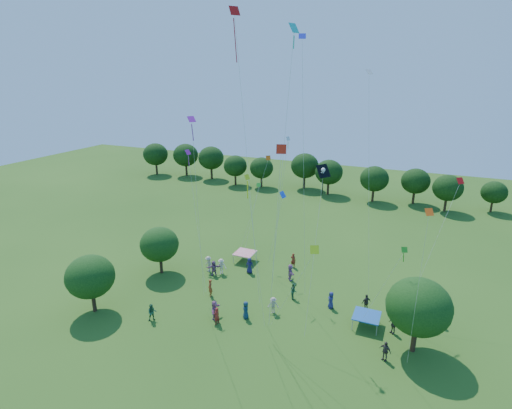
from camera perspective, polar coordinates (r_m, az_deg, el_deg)
The scene contains 41 objects.
near_tree_west at distance 38.96m, azimuth -22.61°, elevation -9.49°, with size 4.29×4.29×5.46m.
near_tree_north at distance 44.00m, azimuth -13.63°, elevation -5.56°, with size 4.11×4.11×5.21m.
near_tree_east at distance 33.41m, azimuth 22.22°, elevation -13.37°, with size 4.85×4.85×6.17m.
treeline at distance 71.77m, azimuth 11.99°, elevation 4.45°, with size 88.01×8.77×6.77m.
tent_red_stripe at distance 46.30m, azimuth -1.60°, elevation -6.93°, with size 2.20×2.20×1.10m.
tent_blue at distance 36.60m, azimuth 15.53°, elevation -15.06°, with size 2.20×2.20×1.10m.
crowd_person_0 at distance 43.78m, azimuth -0.92°, elevation -8.71°, with size 0.87×0.47×1.77m, color #1C1A4D.
crowd_person_1 at distance 35.92m, azimuth -5.64°, elevation -15.55°, with size 0.60×0.39×1.60m, color maroon.
crowd_person_2 at distance 39.01m, azimuth 24.47°, elevation -14.12°, with size 0.90×0.48×1.82m, color #245425.
crowd_person_3 at distance 43.80m, azimuth -4.98°, elevation -8.78°, with size 1.14×0.51×1.74m, color beige.
crowd_person_4 at distance 36.55m, azimuth 19.02°, elevation -15.91°, with size 0.95×0.43×1.62m, color #3B362F.
crowd_person_5 at distance 42.55m, azimuth 4.93°, elevation -9.61°, with size 1.67×0.59×1.78m, color #A15E97.
crowd_person_6 at distance 38.49m, azimuth 10.66°, elevation -13.26°, with size 0.80×0.43×1.63m, color navy.
crowd_person_7 at distance 39.87m, azimuth -6.57°, elevation -11.75°, with size 0.65×0.42×1.74m, color #92361A.
crowd_person_8 at distance 39.47m, azimuth 5.42°, elevation -12.18°, with size 0.78×0.42×1.59m, color #235132.
crowd_person_9 at distance 37.21m, azimuth 2.47°, elevation -14.18°, with size 1.03×0.46×1.57m, color #A49383.
crowd_person_10 at distance 38.89m, azimuth 15.48°, elevation -13.33°, with size 0.93×0.42×1.59m, color #38302C.
crowd_person_11 at distance 36.54m, azimuth -5.92°, elevation -14.74°, with size 1.67×0.60×1.79m, color #A15E8A.
crowd_person_12 at distance 36.48m, azimuth -1.47°, elevation -14.83°, with size 0.81×0.44×1.64m, color #1A334C.
crowd_person_13 at distance 45.23m, azimuth 5.34°, elevation -7.93°, with size 0.62×0.40×1.67m, color maroon.
crowd_person_14 at distance 37.31m, azimuth -14.62°, elevation -14.70°, with size 0.79×0.43×1.61m, color #265938.
crowd_person_15 at distance 44.40m, azimuth -6.81°, elevation -8.43°, with size 1.16×0.52×1.78m, color #B3A58F.
crowd_person_16 at distance 33.51m, azimuth 17.96°, elevation -19.27°, with size 0.95×0.43×1.61m, color #423834.
crowd_person_17 at distance 43.58m, azimuth -6.06°, elevation -9.02°, with size 1.57×0.56×1.68m, color #824C75.
pirate_kite at distance 31.11m, azimuth 9.51°, elevation 4.18°, with size 1.09×4.49×12.75m.
red_high_kite at distance 30.84m, azimuth -2.33°, elevation 17.80°, with size 1.97×1.36×23.92m.
small_kite_0 at distance 38.31m, azimuth 26.10°, elevation 0.17°, with size 3.30×5.95×10.85m.
small_kite_1 at distance 26.14m, azimuth 3.20°, elevation 1.72°, with size 2.12×3.09×15.27m.
small_kite_2 at distance 28.52m, azimuth 7.34°, elevation -8.20°, with size 4.01×1.16×8.18m.
small_kite_3 at distance 32.46m, azimuth 19.47°, elevation -7.95°, with size 2.78×0.83×7.13m.
small_kite_4 at distance 38.15m, azimuth 3.55°, elevation 0.03°, with size 2.44×2.30×8.87m.
small_kite_5 at distance 37.62m, azimuth -9.20°, elevation 3.39°, with size 3.21×3.09×12.69m.
small_kite_6 at distance 39.65m, azimuth 3.99°, elevation 4.36°, with size 1.48×0.54×13.64m.
small_kite_7 at distance 27.39m, azimuth 4.56°, elevation 14.43°, with size 1.73×0.78×22.43m.
small_kite_8 at distance 25.83m, azimuth 22.72°, elevation -6.85°, with size 0.54×2.76×12.26m.
small_kite_9 at distance 43.17m, azimuth 0.87°, elevation 3.70°, with size 3.32×1.09×11.12m.
small_kite_10 at distance 28.25m, azimuth -0.57°, elevation -2.41°, with size 0.78×2.07×12.95m.
small_kite_11 at distance 45.04m, azimuth 0.02°, elevation 1.15°, with size 1.34×1.70×7.69m.
small_kite_12 at distance 32.42m, azimuth 6.75°, elevation 11.93°, with size 1.17×1.10×22.24m.
small_kite_13 at distance 29.80m, azimuth -8.69°, elevation 4.80°, with size 2.46×4.34×16.65m.
small_kite_14 at distance 38.04m, azimuth 15.85°, elevation 10.73°, with size 2.72×5.22×19.79m.
Camera 1 is at (11.72, -13.08, 20.74)m, focal length 28.00 mm.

